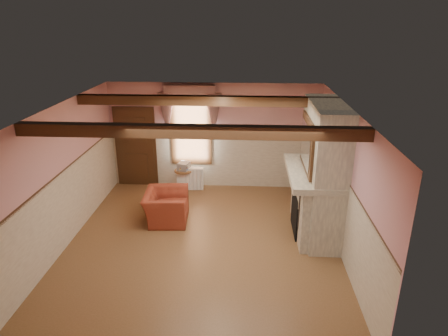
# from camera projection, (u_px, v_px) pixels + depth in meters

# --- Properties ---
(floor) EXTENTS (5.50, 6.00, 0.01)m
(floor) POSITION_uv_depth(u_px,v_px,m) (203.00, 242.00, 8.22)
(floor) COLOR brown
(floor) RESTS_ON ground
(ceiling) EXTENTS (5.50, 6.00, 0.01)m
(ceiling) POSITION_uv_depth(u_px,v_px,m) (200.00, 108.00, 7.22)
(ceiling) COLOR silver
(ceiling) RESTS_ON wall_back
(wall_back) EXTENTS (5.50, 0.02, 2.80)m
(wall_back) POSITION_uv_depth(u_px,v_px,m) (214.00, 136.00, 10.52)
(wall_back) COLOR #D39297
(wall_back) RESTS_ON floor
(wall_front) EXTENTS (5.50, 0.02, 2.80)m
(wall_front) POSITION_uv_depth(u_px,v_px,m) (174.00, 272.00, 4.92)
(wall_front) COLOR #D39297
(wall_front) RESTS_ON floor
(wall_left) EXTENTS (0.02, 6.00, 2.80)m
(wall_left) POSITION_uv_depth(u_px,v_px,m) (63.00, 177.00, 7.87)
(wall_left) COLOR #D39297
(wall_left) RESTS_ON floor
(wall_right) EXTENTS (0.02, 6.00, 2.80)m
(wall_right) POSITION_uv_depth(u_px,v_px,m) (345.00, 183.00, 7.57)
(wall_right) COLOR #D39297
(wall_right) RESTS_ON floor
(wainscot) EXTENTS (5.50, 6.00, 1.50)m
(wainscot) POSITION_uv_depth(u_px,v_px,m) (202.00, 210.00, 7.95)
(wainscot) COLOR beige
(wainscot) RESTS_ON floor
(chair_rail) EXTENTS (5.50, 6.00, 0.08)m
(chair_rail) POSITION_uv_depth(u_px,v_px,m) (201.00, 175.00, 7.68)
(chair_rail) COLOR black
(chair_rail) RESTS_ON wainscot
(firebox) EXTENTS (0.20, 0.95, 0.90)m
(firebox) POSITION_uv_depth(u_px,v_px,m) (299.00, 212.00, 8.51)
(firebox) COLOR black
(firebox) RESTS_ON floor
(armchair) EXTENTS (1.00, 1.12, 0.69)m
(armchair) POSITION_uv_depth(u_px,v_px,m) (166.00, 206.00, 9.00)
(armchair) COLOR maroon
(armchair) RESTS_ON floor
(side_table) EXTENTS (0.61, 0.61, 0.55)m
(side_table) POSITION_uv_depth(u_px,v_px,m) (184.00, 180.00, 10.65)
(side_table) COLOR brown
(side_table) RESTS_ON floor
(book_stack) EXTENTS (0.34, 0.38, 0.20)m
(book_stack) POSITION_uv_depth(u_px,v_px,m) (184.00, 166.00, 10.55)
(book_stack) COLOR #B7AD8C
(book_stack) RESTS_ON side_table
(radiator) EXTENTS (0.71, 0.22, 0.60)m
(radiator) POSITION_uv_depth(u_px,v_px,m) (190.00, 178.00, 10.66)
(radiator) COLOR white
(radiator) RESTS_ON floor
(bowl) EXTENTS (0.38, 0.38, 0.09)m
(bowl) POSITION_uv_depth(u_px,v_px,m) (314.00, 168.00, 8.14)
(bowl) COLOR brown
(bowl) RESTS_ON mantel
(mantel_clock) EXTENTS (0.14, 0.24, 0.20)m
(mantel_clock) POSITION_uv_depth(u_px,v_px,m) (309.00, 153.00, 8.86)
(mantel_clock) COLOR black
(mantel_clock) RESTS_ON mantel
(oil_lamp) EXTENTS (0.11, 0.11, 0.28)m
(oil_lamp) POSITION_uv_depth(u_px,v_px,m) (311.00, 157.00, 8.48)
(oil_lamp) COLOR gold
(oil_lamp) RESTS_ON mantel
(candle_red) EXTENTS (0.06, 0.06, 0.16)m
(candle_red) POSITION_uv_depth(u_px,v_px,m) (320.00, 180.00, 7.43)
(candle_red) COLOR #B3161F
(candle_red) RESTS_ON mantel
(jar_yellow) EXTENTS (0.06, 0.06, 0.12)m
(jar_yellow) POSITION_uv_depth(u_px,v_px,m) (319.00, 178.00, 7.59)
(jar_yellow) COLOR yellow
(jar_yellow) RESTS_ON mantel
(fireplace) EXTENTS (0.85, 2.00, 2.80)m
(fireplace) POSITION_uv_depth(u_px,v_px,m) (323.00, 171.00, 8.15)
(fireplace) COLOR gray
(fireplace) RESTS_ON floor
(mantel) EXTENTS (1.05, 2.05, 0.12)m
(mantel) POSITION_uv_depth(u_px,v_px,m) (314.00, 173.00, 8.17)
(mantel) COLOR gray
(mantel) RESTS_ON fireplace
(overmantel_mirror) EXTENTS (0.06, 1.44, 1.04)m
(overmantel_mirror) POSITION_uv_depth(u_px,v_px,m) (307.00, 144.00, 7.96)
(overmantel_mirror) COLOR silver
(overmantel_mirror) RESTS_ON fireplace
(door) EXTENTS (1.10, 0.10, 2.10)m
(door) POSITION_uv_depth(u_px,v_px,m) (136.00, 148.00, 10.70)
(door) COLOR black
(door) RESTS_ON floor
(window) EXTENTS (1.06, 0.08, 2.02)m
(window) POSITION_uv_depth(u_px,v_px,m) (191.00, 127.00, 10.43)
(window) COLOR white
(window) RESTS_ON wall_back
(window_drapes) EXTENTS (1.30, 0.14, 1.40)m
(window_drapes) POSITION_uv_depth(u_px,v_px,m) (190.00, 105.00, 10.13)
(window_drapes) COLOR gray
(window_drapes) RESTS_ON wall_back
(ceiling_beam_front) EXTENTS (5.50, 0.18, 0.20)m
(ceiling_beam_front) POSITION_uv_depth(u_px,v_px,m) (191.00, 131.00, 6.14)
(ceiling_beam_front) COLOR black
(ceiling_beam_front) RESTS_ON ceiling
(ceiling_beam_back) EXTENTS (5.50, 0.18, 0.20)m
(ceiling_beam_back) POSITION_uv_depth(u_px,v_px,m) (206.00, 101.00, 8.37)
(ceiling_beam_back) COLOR black
(ceiling_beam_back) RESTS_ON ceiling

